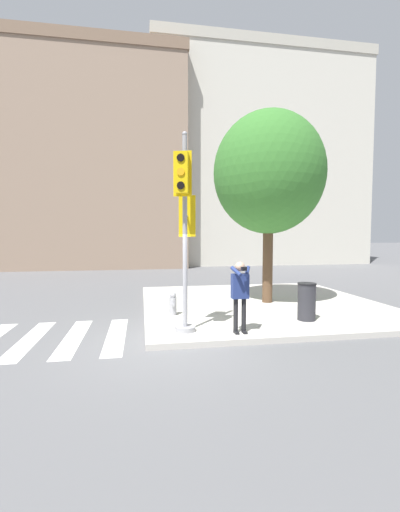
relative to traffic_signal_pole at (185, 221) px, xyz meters
name	(u,v)px	position (x,y,z in m)	size (l,w,h in m)	color
ground_plane	(167,343)	(-0.47, -0.38, -2.82)	(160.00, 160.00, 0.00)	#5B5B5E
sidewalk_corner	(260,304)	(3.03, 3.12, -2.75)	(8.00, 8.00, 0.15)	#BCB7AD
crosswalk_stripes	(30,340)	(-3.66, 0.42, -2.82)	(4.44, 3.16, 0.01)	silver
traffic_signal_pole	(185,221)	(0.00, 0.00, 0.00)	(0.62, 1.24, 4.76)	#939399
person_photographer	(240,290)	(1.27, -0.35, -1.65)	(0.50, 0.53, 1.70)	black
street_tree	(269,173)	(3.26, 3.05, 1.73)	(3.75, 3.75, 6.49)	brown
fire_hydrant	(173,304)	(-0.14, 1.71, -2.34)	(0.21, 0.27, 0.68)	#99999E
trash_bin	(307,302)	(3.41, 0.50, -2.16)	(0.50, 0.50, 1.02)	#2D2D33
building_left	(85,167)	(-5.50, 21.66, 5.21)	(15.84, 11.10, 16.05)	gray
building_right	(252,163)	(8.83, 21.66, 6.04)	(18.17, 8.48, 17.71)	beige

